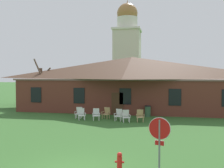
# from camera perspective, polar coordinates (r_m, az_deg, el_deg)

# --- Properties ---
(brick_building) EXTENTS (23.23, 10.40, 5.72)m
(brick_building) POSITION_cam_1_polar(r_m,az_deg,el_deg) (28.70, 4.39, 0.40)
(brick_building) COLOR brown
(brick_building) RESTS_ON ground
(dome_tower) EXTENTS (5.18, 5.18, 18.00)m
(dome_tower) POSITION_cam_1_polar(r_m,az_deg,el_deg) (48.95, 3.39, 7.33)
(dome_tower) COLOR beige
(dome_tower) RESTS_ON ground
(stop_sign) EXTENTS (0.79, 0.23, 2.28)m
(stop_sign) POSITION_cam_1_polar(r_m,az_deg,el_deg) (9.50, 10.49, -11.34)
(stop_sign) COLOR slate
(stop_sign) RESTS_ON ground
(lawn_chair_by_porch) EXTENTS (0.68, 0.72, 0.96)m
(lawn_chair_by_porch) POSITION_cam_1_polar(r_m,az_deg,el_deg) (22.56, -7.35, -6.27)
(lawn_chair_by_porch) COLOR silver
(lawn_chair_by_porch) RESTS_ON ground
(lawn_chair_near_door) EXTENTS (0.80, 0.84, 0.96)m
(lawn_chair_near_door) POSITION_cam_1_polar(r_m,az_deg,el_deg) (21.71, -6.80, -6.60)
(lawn_chair_near_door) COLOR white
(lawn_chair_near_door) RESTS_ON ground
(lawn_chair_left_end) EXTENTS (0.74, 0.79, 0.96)m
(lawn_chair_left_end) POSITION_cam_1_polar(r_m,az_deg,el_deg) (21.53, -3.53, -6.66)
(lawn_chair_left_end) COLOR white
(lawn_chair_left_end) RESTS_ON ground
(lawn_chair_middle) EXTENTS (0.73, 0.78, 0.96)m
(lawn_chair_middle) POSITION_cam_1_polar(r_m,az_deg,el_deg) (22.18, -1.25, -6.40)
(lawn_chair_middle) COLOR tan
(lawn_chair_middle) RESTS_ON ground
(lawn_chair_right_end) EXTENTS (0.68, 0.71, 0.96)m
(lawn_chair_right_end) POSITION_cam_1_polar(r_m,az_deg,el_deg) (21.23, 1.49, -6.79)
(lawn_chair_right_end) COLOR silver
(lawn_chair_right_end) RESTS_ON ground
(lawn_chair_far_side) EXTENTS (0.74, 0.79, 0.96)m
(lawn_chair_far_side) POSITION_cam_1_polar(r_m,az_deg,el_deg) (20.66, 3.12, -7.04)
(lawn_chair_far_side) COLOR silver
(lawn_chair_far_side) RESTS_ON ground
(lawn_chair_under_eave) EXTENTS (0.70, 0.74, 0.96)m
(lawn_chair_under_eave) POSITION_cam_1_polar(r_m,az_deg,el_deg) (20.90, 6.27, -6.94)
(lawn_chair_under_eave) COLOR tan
(lawn_chair_under_eave) RESTS_ON ground
(bare_tree_beside_building) EXTENTS (1.73, 1.74, 5.60)m
(bare_tree_beside_building) POSITION_cam_1_polar(r_m,az_deg,el_deg) (31.09, -15.51, 0.04)
(bare_tree_beside_building) COLOR brown
(bare_tree_beside_building) RESTS_ON ground
(fire_hydrant) EXTENTS (0.36, 0.28, 0.79)m
(fire_hydrant) POSITION_cam_1_polar(r_m,az_deg,el_deg) (10.43, 1.68, -17.08)
(fire_hydrant) COLOR red
(fire_hydrant) RESTS_ON ground
(trash_bin) EXTENTS (0.56, 0.56, 0.98)m
(trash_bin) POSITION_cam_1_polar(r_m,az_deg,el_deg) (23.46, 7.92, -5.95)
(trash_bin) COLOR #335638
(trash_bin) RESTS_ON ground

